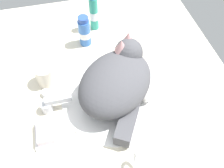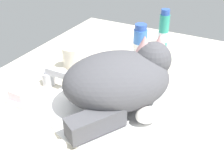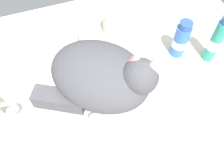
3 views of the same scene
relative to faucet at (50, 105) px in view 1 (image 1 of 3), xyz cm
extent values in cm
cube|color=silver|center=(0.00, -20.40, -3.94)|extent=(110.00, 82.50, 3.00)
cylinder|color=white|center=(0.00, -20.40, -2.00)|extent=(34.57, 34.57, 0.88)
cylinder|color=silver|center=(0.00, 1.17, -0.59)|extent=(3.60, 3.60, 3.70)
cube|color=silver|center=(0.00, -2.81, 2.26)|extent=(2.00, 7.96, 2.00)
cylinder|color=silver|center=(-5.76, 1.17, -1.54)|extent=(2.80, 2.80, 1.80)
cylinder|color=silver|center=(5.76, 1.17, -1.54)|extent=(2.80, 2.80, 1.80)
ellipsoid|color=#4C4C51|center=(0.00, -20.40, 4.97)|extent=(32.18, 32.48, 13.06)
sphere|color=#4C4C51|center=(7.79, -26.55, 8.56)|extent=(12.65, 12.65, 8.95)
ellipsoid|color=white|center=(6.56, -25.25, 6.60)|extent=(7.57, 7.61, 4.92)
cone|color=#DB9E9E|center=(7.55, -24.01, 12.37)|extent=(5.69, 5.69, 4.03)
cone|color=#DB9E9E|center=(10.31, -26.95, 12.37)|extent=(5.69, 5.69, 4.03)
cube|color=#4C4C51|center=(-11.35, -21.17, 0.76)|extent=(13.84, 10.68, 4.64)
ellipsoid|color=white|center=(-3.64, -30.09, 0.52)|extent=(6.46, 6.55, 4.17)
torus|color=white|center=(-24.18, -20.20, 2.12)|extent=(6.11, 1.00, 6.11)
cylinder|color=silver|center=(11.00, 0.48, 1.17)|extent=(6.01, 6.01, 7.23)
cube|color=white|center=(-8.54, 2.08, -1.84)|extent=(9.00, 6.40, 1.20)
cube|color=silver|center=(-8.54, 2.08, 0.00)|extent=(7.14, 4.50, 2.49)
cylinder|color=#3870C6|center=(26.49, -15.35, 2.72)|extent=(4.39, 4.39, 10.32)
cylinder|color=white|center=(26.49, -15.35, 2.20)|extent=(4.48, 4.48, 2.58)
cylinder|color=#2D51AD|center=(26.49, -15.35, 8.78)|extent=(3.73, 3.73, 1.80)
cylinder|color=teal|center=(34.35, -20.57, 4.38)|extent=(3.35, 3.35, 13.64)
cylinder|color=white|center=(34.35, -20.57, 3.69)|extent=(3.41, 3.41, 3.41)
camera|label=1|loc=(-40.59, -9.71, 62.22)|focal=38.02mm
camera|label=2|loc=(-50.28, -45.74, 39.45)|focal=43.99mm
camera|label=3|loc=(-8.58, -52.51, 50.74)|focal=36.08mm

